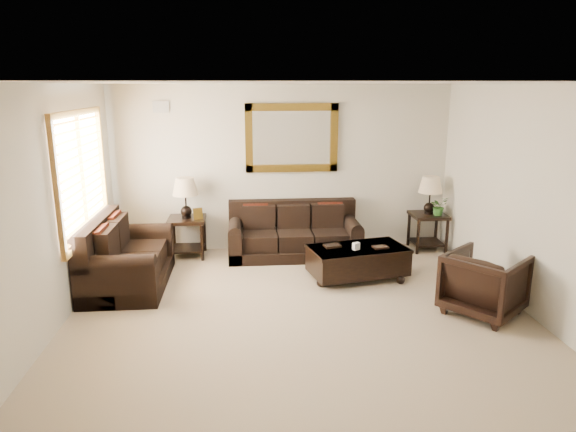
{
  "coord_description": "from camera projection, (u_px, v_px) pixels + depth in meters",
  "views": [
    {
      "loc": [
        -0.63,
        -5.81,
        2.67
      ],
      "look_at": [
        -0.07,
        0.6,
        1.03
      ],
      "focal_mm": 32.0,
      "sensor_mm": 36.0,
      "label": 1
    }
  ],
  "objects": [
    {
      "name": "room",
      "position": [
        299.0,
        202.0,
        5.99
      ],
      "size": [
        5.51,
        5.01,
        2.71
      ],
      "color": "gray",
      "rests_on": "ground"
    },
    {
      "name": "window",
      "position": [
        83.0,
        175.0,
        6.59
      ],
      "size": [
        0.07,
        1.96,
        1.66
      ],
      "color": "white",
      "rests_on": "room"
    },
    {
      "name": "mirror",
      "position": [
        292.0,
        138.0,
        8.26
      ],
      "size": [
        1.5,
        0.06,
        1.1
      ],
      "color": "#4C310F",
      "rests_on": "room"
    },
    {
      "name": "air_vent",
      "position": [
        161.0,
        107.0,
        7.98
      ],
      "size": [
        0.25,
        0.02,
        0.18
      ],
      "primitive_type": "cube",
      "color": "#999999",
      "rests_on": "room"
    },
    {
      "name": "sofa",
      "position": [
        294.0,
        236.0,
        8.28
      ],
      "size": [
        2.08,
        0.9,
        0.85
      ],
      "color": "black",
      "rests_on": "room"
    },
    {
      "name": "loveseat",
      "position": [
        124.0,
        261.0,
        6.99
      ],
      "size": [
        1.0,
        1.69,
        0.95
      ],
      "rotation": [
        0.0,
        0.0,
        1.57
      ],
      "color": "black",
      "rests_on": "room"
    },
    {
      "name": "end_table_left",
      "position": [
        186.0,
        206.0,
        8.08
      ],
      "size": [
        0.58,
        0.58,
        1.28
      ],
      "color": "black",
      "rests_on": "room"
    },
    {
      "name": "end_table_right",
      "position": [
        429.0,
        202.0,
        8.43
      ],
      "size": [
        0.56,
        0.56,
        1.24
      ],
      "color": "black",
      "rests_on": "room"
    },
    {
      "name": "coffee_table",
      "position": [
        358.0,
        259.0,
        7.26
      ],
      "size": [
        1.47,
        0.99,
        0.57
      ],
      "rotation": [
        0.0,
        0.0,
        0.21
      ],
      "color": "black",
      "rests_on": "room"
    },
    {
      "name": "armchair",
      "position": [
        485.0,
        281.0,
        6.1
      ],
      "size": [
        1.1,
        1.11,
        0.84
      ],
      "primitive_type": "imported",
      "rotation": [
        0.0,
        0.0,
        2.27
      ],
      "color": "black",
      "rests_on": "floor"
    },
    {
      "name": "potted_plant",
      "position": [
        439.0,
        208.0,
        8.36
      ],
      "size": [
        0.36,
        0.38,
        0.24
      ],
      "primitive_type": "imported",
      "rotation": [
        0.0,
        0.0,
        0.36
      ],
      "color": "#26541C",
      "rests_on": "end_table_right"
    }
  ]
}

